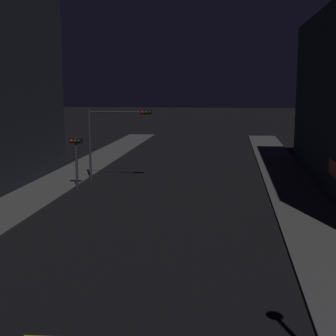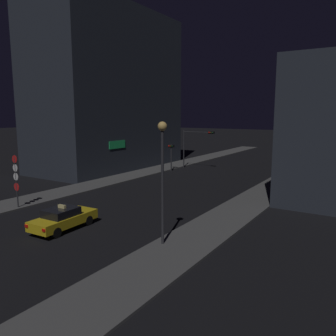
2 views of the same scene
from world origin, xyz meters
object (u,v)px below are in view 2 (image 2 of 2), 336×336
Objects in this scene: traffic_light_overhead at (195,141)px; sign_pole_left at (16,178)px; street_lamp_near_block at (162,161)px; traffic_light_left_kerb at (171,152)px; taxi at (63,218)px.

traffic_light_overhead is 24.84m from sign_pole_left.
street_lamp_near_block reaches higher than traffic_light_overhead.
traffic_light_left_kerb is at bearing 121.02° from street_lamp_near_block.
traffic_light_overhead is 27.33m from street_lamp_near_block.
sign_pole_left is 0.60× the size of street_lamp_near_block.
taxi is 1.11× the size of sign_pole_left.
street_lamp_near_block is (11.25, -24.88, 1.02)m from traffic_light_overhead.
street_lamp_near_block is at bearing -0.84° from sign_pole_left.
traffic_light_left_kerb is at bearing 88.22° from sign_pole_left.
traffic_light_left_kerb is (-1.76, -3.24, -1.26)m from traffic_light_overhead.
traffic_light_left_kerb is at bearing 105.09° from taxi.
traffic_light_left_kerb is 0.85× the size of sign_pole_left.
traffic_light_left_kerb reaches higher than taxi.
sign_pole_left reaches higher than taxi.
taxi is at bearing -80.45° from traffic_light_overhead.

